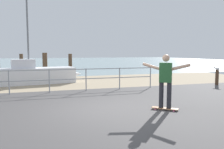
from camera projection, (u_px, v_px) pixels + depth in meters
The scene contains 12 objects.
ground_plane at pixel (113, 119), 6.33m from camera, with size 24.00×10.00×0.04m, color #474444.
beach_strip at pixel (73, 82), 13.94m from camera, with size 24.00×6.00×0.04m, color tan.
sea_surface at pixel (51, 62), 40.56m from camera, with size 72.00×50.00×0.04m, color #849EA3.
railing_fence at pixel (49, 77), 10.20m from camera, with size 9.85×0.05×1.05m.
sailboat at pixel (38, 74), 13.20m from camera, with size 5.06×2.08×5.17m.
skateboard at pixel (165, 108), 7.20m from camera, with size 0.74×0.66×0.08m.
skateboarder at pixel (166, 78), 7.10m from camera, with size 1.17×0.99×1.65m.
bollard_short at pixel (217, 78), 12.63m from camera, with size 0.18×0.18×0.82m, color #513826.
seagull at pixel (217, 69), 12.60m from camera, with size 0.17×0.49×0.18m.
groyne_post_1 at pixel (21, 62), 23.88m from camera, with size 0.36×0.36×1.59m, color #513826.
groyne_post_2 at pixel (45, 63), 19.63m from camera, with size 0.40×0.40×1.72m, color #513826.
groyne_post_3 at pixel (70, 63), 21.12m from camera, with size 0.33×0.33×1.62m, color #513826.
Camera 1 is at (-1.85, -6.90, 1.82)m, focal length 37.33 mm.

